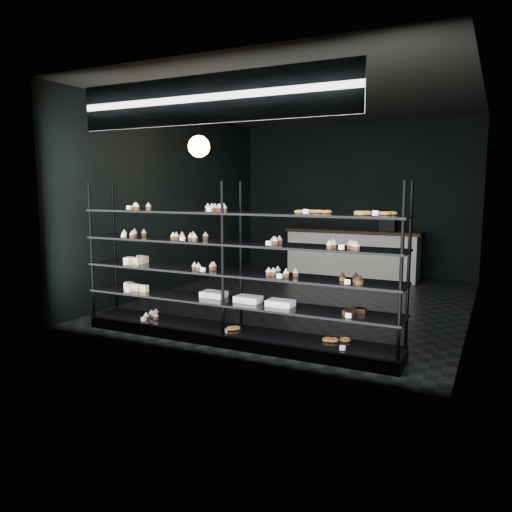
# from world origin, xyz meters

# --- Properties ---
(room) EXTENTS (5.01, 6.01, 3.20)m
(room) POSITION_xyz_m (0.00, 0.00, 1.60)
(room) COLOR black
(room) RESTS_ON ground
(display_shelf) EXTENTS (4.00, 0.50, 1.91)m
(display_shelf) POSITION_xyz_m (-0.00, -2.45, 0.63)
(display_shelf) COLOR black
(display_shelf) RESTS_ON room
(signage) EXTENTS (3.30, 0.05, 0.50)m
(signage) POSITION_xyz_m (0.00, -2.93, 2.75)
(signage) COLOR #0C0E3C
(signage) RESTS_ON room
(pendant_lamp) EXTENTS (0.33, 0.33, 0.89)m
(pendant_lamp) POSITION_xyz_m (-1.34, -1.02, 2.45)
(pendant_lamp) COLOR black
(pendant_lamp) RESTS_ON room
(service_counter) EXTENTS (2.73, 0.65, 1.23)m
(service_counter) POSITION_xyz_m (0.12, 2.50, 0.50)
(service_counter) COLOR silver
(service_counter) RESTS_ON room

